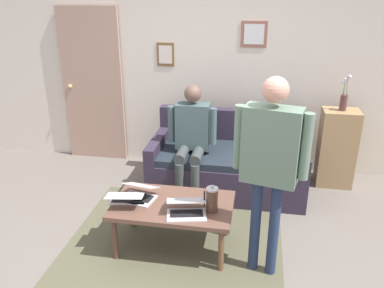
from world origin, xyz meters
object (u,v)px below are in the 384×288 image
(interior_door, at_px, (93,86))
(laptop_center, at_px, (139,194))
(flower_vase, at_px, (344,99))
(french_press, at_px, (212,199))
(coffee_table, at_px, (173,208))
(laptop_left, at_px, (186,210))
(couch, at_px, (228,164))
(person_seated, at_px, (192,135))
(side_shelf, at_px, (337,148))
(person_standing, at_px, (270,155))
(laptop_right, at_px, (127,198))

(interior_door, height_order, laptop_center, interior_door)
(flower_vase, bearing_deg, french_press, 51.55)
(coffee_table, distance_m, laptop_left, 0.24)
(couch, relative_size, person_seated, 1.39)
(couch, bearing_deg, side_shelf, -166.19)
(french_press, height_order, side_shelf, side_shelf)
(coffee_table, height_order, person_seated, person_seated)
(person_standing, height_order, person_seated, person_standing)
(laptop_right, height_order, person_seated, person_seated)
(interior_door, relative_size, coffee_table, 1.90)
(person_standing, bearing_deg, french_press, -15.70)
(laptop_left, distance_m, french_press, 0.24)
(couch, relative_size, side_shelf, 1.88)
(interior_door, relative_size, laptop_left, 5.35)
(side_shelf, bearing_deg, interior_door, -5.31)
(side_shelf, height_order, person_seated, person_seated)
(flower_vase, bearing_deg, person_standing, 64.39)
(laptop_right, distance_m, side_shelf, 2.63)
(coffee_table, xyz_separation_m, laptop_left, (-0.15, 0.15, 0.09))
(laptop_center, height_order, flower_vase, flower_vase)
(laptop_right, xyz_separation_m, person_standing, (-1.23, 0.15, 0.58))
(french_press, relative_size, side_shelf, 0.27)
(person_seated, bearing_deg, laptop_center, 72.55)
(coffee_table, xyz_separation_m, laptop_center, (0.32, -0.04, 0.09))
(laptop_center, xyz_separation_m, person_standing, (-1.14, 0.23, 0.58))
(laptop_left, distance_m, flower_vase, 2.36)
(person_standing, bearing_deg, interior_door, -41.72)
(side_shelf, bearing_deg, coffee_table, 43.41)
(person_seated, bearing_deg, flower_vase, -162.15)
(laptop_right, distance_m, french_press, 0.78)
(laptop_center, relative_size, french_press, 1.34)
(french_press, bearing_deg, person_standing, 164.30)
(coffee_table, relative_size, french_press, 4.25)
(flower_vase, bearing_deg, person_seated, 17.85)
(french_press, bearing_deg, side_shelf, -128.44)
(coffee_table, relative_size, person_standing, 0.64)
(laptop_center, bearing_deg, side_shelf, -142.28)
(laptop_center, bearing_deg, person_seated, -107.45)
(interior_door, distance_m, side_shelf, 3.22)
(coffee_table, height_order, laptop_center, laptop_center)
(interior_door, xyz_separation_m, laptop_left, (-1.65, 2.02, -0.52))
(interior_door, distance_m, person_standing, 3.10)
(laptop_left, xyz_separation_m, person_standing, (-0.66, 0.04, 0.58))
(person_standing, bearing_deg, laptop_right, -6.92)
(couch, bearing_deg, person_standing, 106.32)
(coffee_table, xyz_separation_m, flower_vase, (-1.66, -1.57, 0.67))
(laptop_center, distance_m, flower_vase, 2.57)
(couch, xyz_separation_m, person_seated, (0.40, 0.23, 0.42))
(french_press, xyz_separation_m, person_standing, (-0.45, 0.13, 0.51))
(interior_door, bearing_deg, coffee_table, 128.73)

